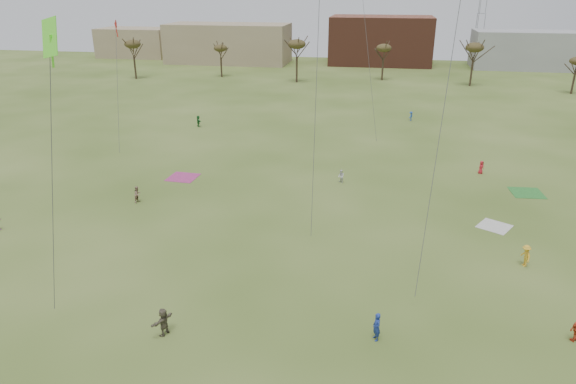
# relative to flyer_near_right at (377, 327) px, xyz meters

# --- Properties ---
(ground) EXTENTS (260.00, 260.00, 0.00)m
(ground) POSITION_rel_flyer_near_right_xyz_m (-6.79, -3.54, -0.89)
(ground) COLOR #3B531A
(ground) RESTS_ON ground
(flyer_near_right) EXTENTS (0.66, 0.76, 1.77)m
(flyer_near_right) POSITION_rel_flyer_near_right_xyz_m (0.00, 0.00, 0.00)
(flyer_near_right) COLOR navy
(flyer_near_right) RESTS_ON ground
(spectator_fore_b) EXTENTS (0.75, 0.88, 1.59)m
(spectator_fore_b) POSITION_rel_flyer_near_right_xyz_m (-22.93, 16.80, -0.09)
(spectator_fore_b) COLOR #997561
(spectator_fore_b) RESTS_ON ground
(spectator_fore_c) EXTENTS (1.12, 1.71, 1.76)m
(spectator_fore_c) POSITION_rel_flyer_near_right_xyz_m (-12.39, -1.76, -0.00)
(spectator_fore_c) COLOR brown
(spectator_fore_c) RESTS_ON ground
(flyer_mid_b) EXTENTS (0.88, 1.21, 1.68)m
(flyer_mid_b) POSITION_rel_flyer_near_right_xyz_m (10.62, 10.65, -0.04)
(flyer_mid_b) COLOR gold
(flyer_mid_b) RESTS_ON ground
(spectator_mid_e) EXTENTS (0.83, 0.86, 1.40)m
(spectator_mid_e) POSITION_rel_flyer_near_right_xyz_m (-4.23, 25.50, -0.18)
(spectator_mid_e) COLOR silver
(spectator_mid_e) RESTS_ON ground
(flyer_far_a) EXTENTS (1.25, 1.50, 1.62)m
(flyer_far_a) POSITION_rel_flyer_near_right_xyz_m (-26.87, 45.00, -0.08)
(flyer_far_a) COLOR #23692D
(flyer_far_a) RESTS_ON ground
(flyer_far_b) EXTENTS (0.84, 0.82, 1.45)m
(flyer_far_b) POSITION_rel_flyer_near_right_xyz_m (10.72, 31.14, -0.16)
(flyer_far_b) COLOR red
(flyer_far_b) RESTS_ON ground
(flyer_far_c) EXTENTS (0.87, 1.06, 1.43)m
(flyer_far_c) POSITION_rel_flyer_near_right_xyz_m (4.02, 54.20, -0.17)
(flyer_far_c) COLOR #224FA0
(flyer_far_c) RESTS_ON ground
(blanket_cream) EXTENTS (3.38, 3.38, 0.03)m
(blanket_cream) POSITION_rel_flyer_near_right_xyz_m (9.73, 17.26, -0.88)
(blanket_cream) COLOR silver
(blanket_cream) RESTS_ON ground
(blanket_plum) EXTENTS (3.20, 3.20, 0.03)m
(blanket_plum) POSITION_rel_flyer_near_right_xyz_m (-21.22, 24.00, -0.88)
(blanket_plum) COLOR #B03677
(blanket_plum) RESTS_ON ground
(blanket_olive) EXTENTS (3.25, 3.25, 0.03)m
(blanket_olive) POSITION_rel_flyer_near_right_xyz_m (14.37, 25.96, -0.88)
(blanket_olive) COLOR #2F8331
(blanket_olive) RESTS_ON ground
(tree_line) EXTENTS (117.44, 49.32, 8.91)m
(tree_line) POSITION_rel_flyer_near_right_xyz_m (-9.63, 75.58, 6.20)
(tree_line) COLOR #3A2B1E
(tree_line) RESTS_ON ground
(building_tan) EXTENTS (32.00, 14.00, 10.00)m
(building_tan) POSITION_rel_flyer_near_right_xyz_m (-41.79, 111.46, 4.11)
(building_tan) COLOR #937F60
(building_tan) RESTS_ON ground
(building_brick) EXTENTS (26.00, 16.00, 12.00)m
(building_brick) POSITION_rel_flyer_near_right_xyz_m (-1.79, 116.46, 5.11)
(building_brick) COLOR brown
(building_brick) RESTS_ON ground
(building_grey) EXTENTS (24.00, 12.00, 9.00)m
(building_grey) POSITION_rel_flyer_near_right_xyz_m (33.21, 114.46, 3.61)
(building_grey) COLOR gray
(building_grey) RESTS_ON ground
(building_tan_west) EXTENTS (20.00, 12.00, 8.00)m
(building_tan_west) POSITION_rel_flyer_near_right_xyz_m (-71.79, 118.46, 3.11)
(building_tan_west) COLOR #937F60
(building_tan_west) RESTS_ON ground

